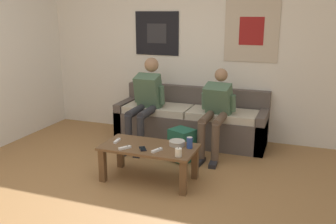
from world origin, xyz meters
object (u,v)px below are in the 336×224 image
Objects in this scene: person_seated_teen at (216,109)px; coffee_table at (149,152)px; couch at (191,122)px; ceramic_bowl at (177,143)px; drink_can_blue at (190,143)px; pillar_candle at (178,152)px; game_controller_near_right at (157,150)px; backpack at (181,146)px; game_controller_far_center at (125,148)px; person_seated_adult at (146,98)px; game_controller_near_left at (117,141)px; cell_phone at (143,149)px.

coffee_table is at bearing -114.70° from person_seated_teen.
ceramic_bowl is at bearing -79.80° from couch.
pillar_candle is at bearing -97.23° from drink_can_blue.
drink_can_blue is at bearing -73.79° from couch.
pillar_candle reaches higher than game_controller_near_right.
game_controller_far_center is at bearing -113.85° from backpack.
couch reaches higher than game_controller_near_right.
person_seated_adult is 8.89× the size of game_controller_far_center.
backpack is 2.83× the size of game_controller_near_left.
cell_phone is (0.49, -1.23, -0.26)m from person_seated_adult.
drink_can_blue is (0.16, -0.03, 0.03)m from ceramic_bowl.
game_controller_near_left reaches higher than coffee_table.
person_seated_teen is 7.43× the size of cell_phone.
game_controller_far_center is (-0.62, 0.01, -0.03)m from pillar_candle.
backpack is at bearing 106.13° from pillar_candle.
ceramic_bowl is at bearing 38.16° from cell_phone.
game_controller_near_left is at bearing 167.21° from pillar_candle.
game_controller_near_right and game_controller_far_center have the same top height.
coffee_table is 1.27m from person_seated_adult.
cell_phone is (-0.07, -1.57, 0.13)m from couch.
person_seated_teen is at bearing 65.30° from coffee_table.
couch is 14.55× the size of cell_phone.
cell_phone reaches higher than coffee_table.
person_seated_adult is at bearing 178.72° from person_seated_teen.
person_seated_adult is at bearing 115.06° from coffee_table.
game_controller_far_center reaches higher than cell_phone.
person_seated_teen reaches higher than drink_can_blue.
person_seated_adult is 0.93m from backpack.
drink_can_blue reaches higher than backpack.
game_controller_near_left is at bearing -169.64° from ceramic_bowl.
person_seated_teen reaches higher than couch.
person_seated_adult is 8.32× the size of game_controller_near_left.
drink_can_blue is (0.44, 0.10, 0.14)m from coffee_table.
drink_can_blue reaches higher than game_controller_far_center.
game_controller_near_right is at bearing -1.69° from cell_phone.
person_seated_adult reaches higher than game_controller_far_center.
game_controller_near_left is 0.39m from cell_phone.
backpack is 4.15× the size of pillar_candle.
game_controller_far_center is (0.18, -0.17, 0.00)m from game_controller_near_left.
person_seated_adult reaches higher than backpack.
cell_phone is at bearing -141.84° from ceramic_bowl.
couch is 1.68m from pillar_candle.
person_seated_adult is 1.29m from ceramic_bowl.
backpack is (-0.34, -0.41, -0.41)m from person_seated_teen.
ceramic_bowl is (0.13, -0.55, 0.24)m from backpack.
couch reaches higher than cell_phone.
cell_phone is (-0.47, -0.21, -0.06)m from drink_can_blue.
drink_can_blue is (0.04, 0.28, 0.02)m from pillar_candle.
game_controller_near_right is (-0.35, -1.21, -0.19)m from person_seated_teen.
couch is at bearing 140.78° from person_seated_teen.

